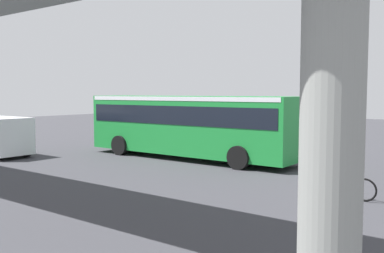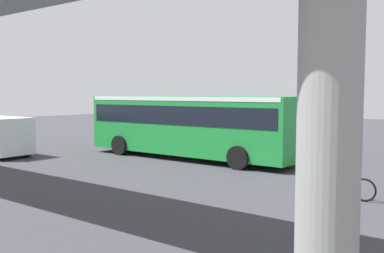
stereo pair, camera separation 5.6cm
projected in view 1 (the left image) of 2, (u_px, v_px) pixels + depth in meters
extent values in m
plane|color=#38383D|center=(177.00, 157.00, 22.61)|extent=(80.00, 80.00, 0.00)
cube|color=#1E8C38|center=(189.00, 125.00, 21.96)|extent=(11.50, 2.55, 2.86)
cube|color=black|center=(189.00, 114.00, 21.92)|extent=(11.04, 2.59, 0.90)
cube|color=white|center=(189.00, 98.00, 21.86)|extent=(11.27, 2.58, 0.20)
cube|color=black|center=(111.00, 114.00, 25.41)|extent=(0.04, 2.24, 1.20)
cylinder|color=black|center=(120.00, 145.00, 23.26)|extent=(1.04, 0.30, 1.04)
cylinder|color=black|center=(152.00, 141.00, 25.28)|extent=(1.04, 0.30, 1.04)
cylinder|color=black|center=(239.00, 158.00, 18.82)|extent=(1.04, 0.30, 1.04)
cylinder|color=black|center=(266.00, 151.00, 20.84)|extent=(1.04, 0.30, 1.04)
cylinder|color=black|center=(27.00, 150.00, 22.82)|extent=(0.68, 0.22, 0.68)
torus|color=black|center=(331.00, 185.00, 13.93)|extent=(0.72, 0.06, 0.72)
torus|color=black|center=(365.00, 190.00, 13.30)|extent=(0.72, 0.06, 0.72)
cube|color=orange|center=(348.00, 182.00, 13.60)|extent=(0.89, 0.04, 0.04)
cylinder|color=orange|center=(354.00, 176.00, 13.47)|extent=(0.03, 0.03, 0.40)
cube|color=black|center=(354.00, 170.00, 13.46)|extent=(0.20, 0.08, 0.04)
cylinder|color=orange|center=(335.00, 169.00, 13.81)|extent=(0.02, 0.44, 0.02)
cylinder|color=slate|center=(216.00, 126.00, 25.23)|extent=(0.08, 0.08, 2.80)
cube|color=yellow|center=(216.00, 107.00, 25.14)|extent=(0.04, 0.60, 0.60)
cube|color=silver|center=(266.00, 159.00, 21.88)|extent=(2.00, 0.20, 0.01)
cube|color=silver|center=(201.00, 152.00, 24.29)|extent=(2.00, 0.20, 0.01)
cube|color=silver|center=(148.00, 147.00, 26.70)|extent=(2.00, 0.20, 0.01)
cylinder|color=gray|center=(332.00, 126.00, 6.17)|extent=(0.90, 0.90, 5.69)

